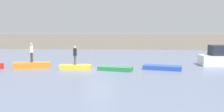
{
  "coord_description": "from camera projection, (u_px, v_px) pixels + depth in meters",
  "views": [
    {
      "loc": [
        2.66,
        -22.03,
        3.79
      ],
      "look_at": [
        1.0,
        3.03,
        0.97
      ],
      "focal_mm": 39.47,
      "sensor_mm": 36.0,
      "label": 1
    }
  ],
  "objects": [
    {
      "name": "person_white_shirt",
      "position": [
        31.0,
        51.0,
        23.51
      ],
      "size": [
        0.32,
        0.32,
        1.87
      ],
      "color": "#38332D",
      "rests_on": "rowboat_orange"
    },
    {
      "name": "rowboat_blue",
      "position": [
        162.0,
        68.0,
        22.7
      ],
      "size": [
        3.65,
        2.11,
        0.38
      ],
      "primitive_type": "cube",
      "rotation": [
        0.0,
        0.0,
        -0.27
      ],
      "color": "#2B4CAD",
      "rests_on": "ground_plane"
    },
    {
      "name": "person_dark_shirt",
      "position": [
        75.0,
        54.0,
        22.63
      ],
      "size": [
        0.32,
        0.32,
        1.74
      ],
      "color": "#4C4C56",
      "rests_on": "rowboat_yellow"
    },
    {
      "name": "rowboat_orange",
      "position": [
        32.0,
        65.0,
        23.66
      ],
      "size": [
        3.57,
        2.05,
        0.55
      ],
      "primitive_type": "cube",
      "rotation": [
        0.0,
        0.0,
        0.29
      ],
      "color": "orange",
      "rests_on": "ground_plane"
    },
    {
      "name": "embankment_wall",
      "position": [
        114.0,
        41.0,
        44.91
      ],
      "size": [
        80.0,
        1.2,
        2.83
      ],
      "primitive_type": "cube",
      "color": "gray",
      "rests_on": "ground_plane"
    },
    {
      "name": "rowboat_green",
      "position": [
        115.0,
        69.0,
        22.19
      ],
      "size": [
        3.26,
        1.86,
        0.37
      ],
      "primitive_type": "cube",
      "rotation": [
        0.0,
        0.0,
        -0.26
      ],
      "color": "#2D7F47",
      "rests_on": "ground_plane"
    },
    {
      "name": "ground_plane",
      "position": [
        99.0,
        70.0,
        22.45
      ],
      "size": [
        120.0,
        120.0,
        0.0
      ],
      "primitive_type": "plane",
      "color": "slate"
    },
    {
      "name": "rowboat_yellow",
      "position": [
        75.0,
        67.0,
        22.76
      ],
      "size": [
        2.91,
        1.04,
        0.44
      ],
      "primitive_type": "cube",
      "rotation": [
        0.0,
        0.0,
        0.04
      ],
      "color": "gold",
      "rests_on": "ground_plane"
    }
  ]
}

